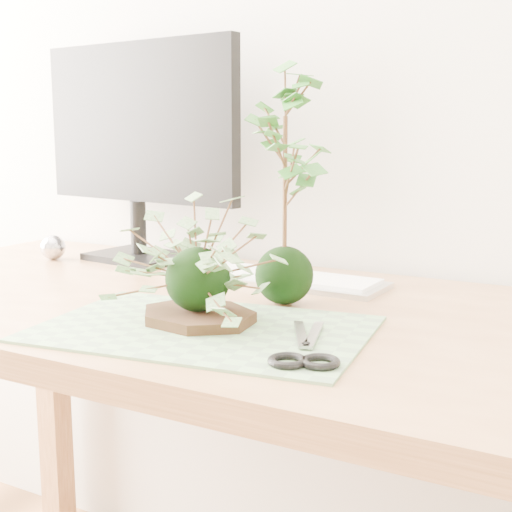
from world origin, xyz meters
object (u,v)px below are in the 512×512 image
object	(u,v)px
maple_kokedama	(285,131)
keyboard	(273,277)
ivy_kokedama	(197,249)
monitor	(138,136)
desk	(252,360)

from	to	relation	value
maple_kokedama	keyboard	world-z (taller)	maple_kokedama
ivy_kokedama	monitor	size ratio (longest dim) A/B	0.55
desk	ivy_kokedama	xyz separation A→B (m)	(-0.02, -0.13, 0.20)
maple_kokedama	monitor	xyz separation A→B (m)	(-0.45, 0.20, -0.01)
monitor	ivy_kokedama	bearing A→B (deg)	-36.48
ivy_kokedama	monitor	world-z (taller)	monitor
ivy_kokedama	maple_kokedama	size ratio (longest dim) A/B	0.72
maple_kokedama	keyboard	bearing A→B (deg)	123.69
desk	keyboard	distance (m)	0.21
desk	monitor	world-z (taller)	monitor
ivy_kokedama	maple_kokedama	xyz separation A→B (m)	(0.05, 0.17, 0.16)
desk	monitor	bearing A→B (deg)	149.30
desk	maple_kokedama	xyz separation A→B (m)	(0.04, 0.04, 0.36)
desk	maple_kokedama	world-z (taller)	maple_kokedama
maple_kokedama	desk	bearing A→B (deg)	-133.47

